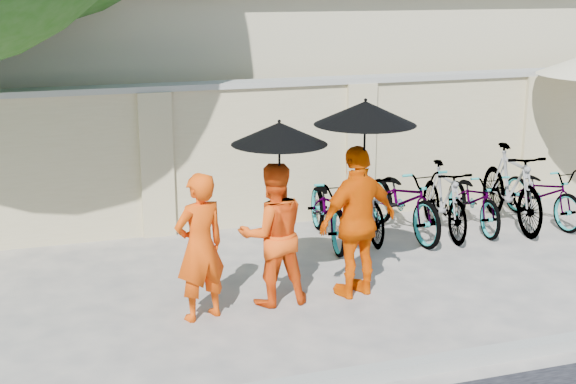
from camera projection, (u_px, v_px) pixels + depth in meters
name	position (u px, v px, depth m)	size (l,w,h in m)	color
ground	(298.00, 309.00, 8.65)	(80.00, 80.00, 0.00)	#BFB1A0
kerb	(360.00, 376.00, 7.07)	(40.00, 0.16, 0.12)	#999A92
compound_wall	(292.00, 154.00, 11.63)	(20.00, 0.30, 2.00)	#C6B98D
building_behind	(279.00, 80.00, 15.27)	(14.00, 6.00, 3.20)	#BFB390
monk_left	(200.00, 247.00, 8.23)	(0.57, 0.38, 1.57)	#F64A08
monk_center	(273.00, 234.00, 8.64)	(0.77, 0.60, 1.58)	#FB510E
parasol_center	(279.00, 133.00, 8.29)	(1.01, 1.01, 1.13)	black
monk_right	(358.00, 222.00, 8.85)	(1.00, 0.42, 1.71)	#F55A00
parasol_right	(365.00, 113.00, 8.47)	(1.10, 1.10, 1.24)	black
bike_0	(329.00, 208.00, 10.76)	(0.63, 1.81, 0.95)	gray
bike_1	(366.00, 203.00, 10.95)	(0.46, 1.61, 0.97)	gray
bike_2	(404.00, 200.00, 11.06)	(0.67, 1.93, 1.01)	gray
bike_3	(444.00, 200.00, 11.09)	(0.47, 1.65, 0.99)	gray
bike_4	(474.00, 199.00, 11.39)	(0.57, 1.64, 0.86)	gray
bike_5	(512.00, 187.00, 11.44)	(0.54, 1.92, 1.15)	gray
bike_6	(543.00, 193.00, 11.66)	(0.58, 1.67, 0.88)	gray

